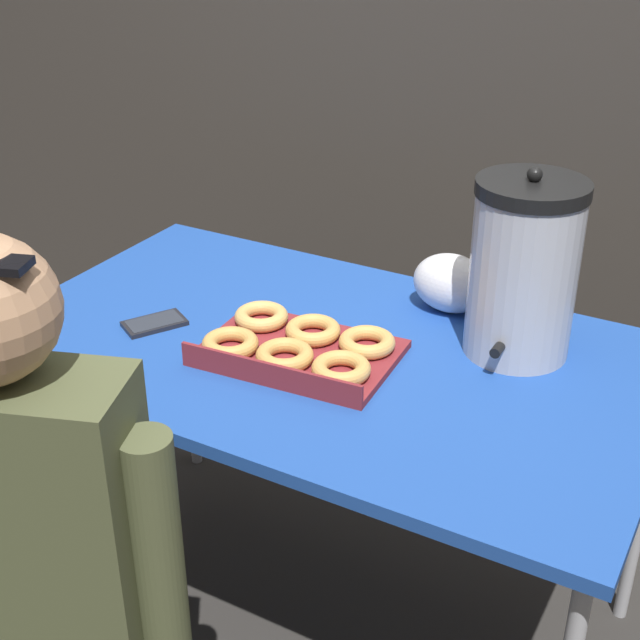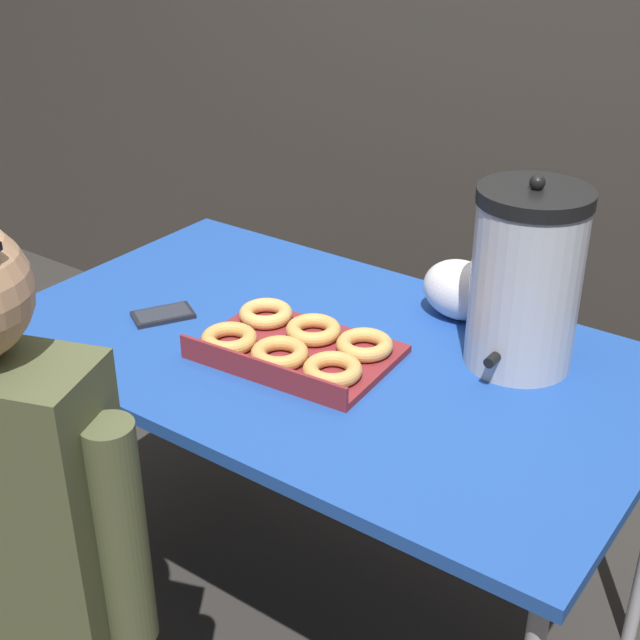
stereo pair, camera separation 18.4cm
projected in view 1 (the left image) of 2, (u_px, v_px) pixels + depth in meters
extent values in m
plane|color=#2D2B28|center=(322.00, 613.00, 2.22)|extent=(12.00, 12.00, 0.00)
cube|color=#38332D|center=(514.00, 11.00, 2.46)|extent=(6.00, 0.10, 2.59)
cube|color=#1E479E|center=(323.00, 352.00, 1.87)|extent=(1.39, 0.82, 0.03)
cylinder|color=#ADADB2|center=(1.00, 496.00, 2.05)|extent=(0.03, 0.03, 0.74)
cylinder|color=#ADADB2|center=(189.00, 358.00, 2.61)|extent=(0.03, 0.03, 0.74)
cube|color=maroon|center=(299.00, 353.00, 1.83)|extent=(0.41, 0.29, 0.02)
cube|color=maroon|center=(269.00, 371.00, 1.71)|extent=(0.39, 0.03, 0.04)
torus|color=tan|center=(230.00, 344.00, 1.81)|extent=(0.14, 0.14, 0.03)
torus|color=tan|center=(285.00, 355.00, 1.77)|extent=(0.16, 0.16, 0.03)
torus|color=tan|center=(341.00, 369.00, 1.72)|extent=(0.16, 0.16, 0.03)
torus|color=#E0A85C|center=(260.00, 317.00, 1.91)|extent=(0.16, 0.16, 0.03)
torus|color=tan|center=(313.00, 330.00, 1.86)|extent=(0.12, 0.12, 0.03)
torus|color=tan|center=(367.00, 342.00, 1.82)|extent=(0.16, 0.16, 0.03)
cylinder|color=#B7B7BC|center=(523.00, 276.00, 1.77)|extent=(0.21, 0.21, 0.34)
cylinder|color=black|center=(533.00, 188.00, 1.69)|extent=(0.22, 0.22, 0.03)
sphere|color=black|center=(535.00, 174.00, 1.67)|extent=(0.03, 0.03, 0.03)
cylinder|color=black|center=(499.00, 348.00, 1.74)|extent=(0.02, 0.05, 0.02)
cube|color=black|center=(155.00, 323.00, 1.94)|extent=(0.13, 0.15, 0.01)
cube|color=#2D333D|center=(154.00, 321.00, 1.94)|extent=(0.11, 0.13, 0.00)
ellipsoid|color=white|center=(451.00, 283.00, 1.98)|extent=(0.17, 0.12, 0.13)
cube|color=#4C5133|center=(25.00, 521.00, 1.42)|extent=(0.42, 0.29, 0.54)
cylinder|color=#4C5133|center=(157.00, 550.00, 1.40)|extent=(0.08, 0.08, 0.43)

